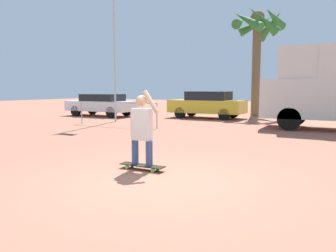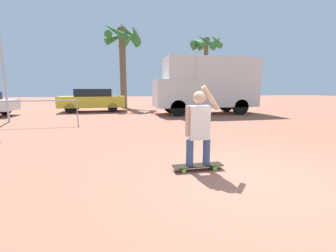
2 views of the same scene
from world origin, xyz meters
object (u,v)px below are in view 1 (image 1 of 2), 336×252
parked_car_yellow (207,104)px  palm_tree_center_background (258,32)px  person_skateboarder (142,126)px  parked_car_white (101,104)px  skateboard (142,166)px  flagpole (115,35)px

parked_car_yellow → palm_tree_center_background: palm_tree_center_background is taller
person_skateboarder → parked_car_white: size_ratio=0.35×
skateboard → palm_tree_center_background: bearing=94.4°
skateboard → person_skateboarder: (-0.00, 0.00, 0.81)m
parked_car_yellow → palm_tree_center_background: (2.11, 2.62, 4.19)m
person_skateboarder → palm_tree_center_background: palm_tree_center_background is taller
person_skateboarder → flagpole: (-6.56, 7.84, 3.41)m
parked_car_yellow → parked_car_white: 6.49m
skateboard → palm_tree_center_background: 15.40m
skateboard → person_skateboarder: bearing=180.0°
skateboard → person_skateboarder: person_skateboarder is taller
parked_car_yellow → parked_car_white: (-6.27, -1.67, -0.07)m
person_skateboarder → parked_car_white: bearing=132.8°
skateboard → flagpole: bearing=129.9°
palm_tree_center_background → flagpole: flagpole is taller
parked_car_white → palm_tree_center_background: palm_tree_center_background is taller
palm_tree_center_background → parked_car_white: bearing=-152.9°
person_skateboarder → palm_tree_center_background: size_ratio=0.24×
skateboard → person_skateboarder: size_ratio=0.64×
parked_car_white → parked_car_yellow: bearing=14.9°
person_skateboarder → flagpole: flagpole is taller
person_skateboarder → parked_car_white: 13.98m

